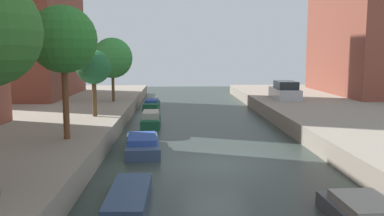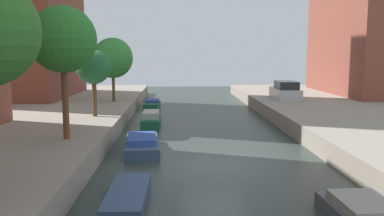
{
  "view_description": "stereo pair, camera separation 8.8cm",
  "coord_description": "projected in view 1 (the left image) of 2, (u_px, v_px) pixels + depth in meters",
  "views": [
    {
      "loc": [
        -1.77,
        -17.3,
        4.84
      ],
      "look_at": [
        -0.69,
        7.05,
        1.56
      ],
      "focal_mm": 38.49,
      "sensor_mm": 36.0,
      "label": 1
    },
    {
      "loc": [
        -1.69,
        -17.31,
        4.84
      ],
      "look_at": [
        -0.69,
        7.05,
        1.56
      ],
      "focal_mm": 38.49,
      "sensor_mm": 36.0,
      "label": 2
    }
  ],
  "objects": [
    {
      "name": "moored_boat_left_3",
      "position": [
        142.0,
        144.0,
        20.31
      ],
      "size": [
        1.93,
        4.43,
        0.81
      ],
      "color": "#33476B",
      "rests_on": "ground_plane"
    },
    {
      "name": "moored_boat_left_4",
      "position": [
        151.0,
        119.0,
        27.56
      ],
      "size": [
        1.28,
        3.97,
        0.98
      ],
      "color": "#195638",
      "rests_on": "ground_plane"
    },
    {
      "name": "moored_boat_left_2",
      "position": [
        129.0,
        196.0,
        13.32
      ],
      "size": [
        1.28,
        3.74,
        0.44
      ],
      "color": "#33476B",
      "rests_on": "ground_plane"
    },
    {
      "name": "low_block_right",
      "position": [
        383.0,
        42.0,
        38.86
      ],
      "size": [
        10.0,
        14.14,
        9.64
      ],
      "primitive_type": "cube",
      "color": "brown",
      "rests_on": "quay_right"
    },
    {
      "name": "moored_boat_left_5",
      "position": [
        152.0,
        105.0,
        35.94
      ],
      "size": [
        1.36,
        3.46,
        0.77
      ],
      "color": "#195638",
      "rests_on": "ground_plane"
    },
    {
      "name": "parked_car",
      "position": [
        285.0,
        91.0,
        34.45
      ],
      "size": [
        1.96,
        4.68,
        1.51
      ],
      "color": "#B7B7BC",
      "rests_on": "quay_right"
    },
    {
      "name": "street_tree_4",
      "position": [
        112.0,
        58.0,
        32.3
      ],
      "size": [
        3.17,
        3.17,
        5.02
      ],
      "color": "brown",
      "rests_on": "quay_left"
    },
    {
      "name": "moored_boat_right_2",
      "position": [
        368.0,
        216.0,
        11.49
      ],
      "size": [
        1.79,
        3.67,
        0.72
      ],
      "color": "#4C5156",
      "rests_on": "ground_plane"
    },
    {
      "name": "street_tree_2",
      "position": [
        63.0,
        40.0,
        17.93
      ],
      "size": [
        2.96,
        2.96,
        5.9
      ],
      "color": "brown",
      "rests_on": "quay_left"
    },
    {
      "name": "street_tree_3",
      "position": [
        93.0,
        68.0,
        24.67
      ],
      "size": [
        2.06,
        2.06,
        4.02
      ],
      "color": "brown",
      "rests_on": "quay_left"
    },
    {
      "name": "ground_plane",
      "position": [
        215.0,
        165.0,
        17.85
      ],
      "size": [
        84.0,
        84.0,
        0.0
      ],
      "primitive_type": "plane",
      "color": "#2D3833"
    }
  ]
}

